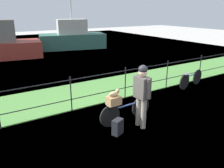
{
  "coord_description": "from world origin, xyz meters",
  "views": [
    {
      "loc": [
        -3.33,
        -4.18,
        2.97
      ],
      "look_at": [
        0.01,
        1.1,
        0.9
      ],
      "focal_mm": 36.09,
      "sensor_mm": 36.0,
      "label": 1
    }
  ],
  "objects_px": {
    "cyclist_person": "(142,91)",
    "bicycle_parked": "(191,79)",
    "wooden_crate": "(114,100)",
    "backpack_on_paving": "(118,127)",
    "moored_boat_mid": "(72,38)",
    "bicycle_main": "(125,111)",
    "terrier_dog": "(114,93)"
  },
  "relations": [
    {
      "from": "cyclist_person",
      "to": "bicycle_parked",
      "type": "bearing_deg",
      "value": 21.12
    },
    {
      "from": "wooden_crate",
      "to": "bicycle_parked",
      "type": "height_order",
      "value": "wooden_crate"
    },
    {
      "from": "wooden_crate",
      "to": "bicycle_parked",
      "type": "bearing_deg",
      "value": 13.22
    },
    {
      "from": "backpack_on_paving",
      "to": "moored_boat_mid",
      "type": "xyz_separation_m",
      "value": [
        4.26,
        12.89,
        0.64
      ]
    },
    {
      "from": "cyclist_person",
      "to": "bicycle_parked",
      "type": "distance_m",
      "value": 4.08
    },
    {
      "from": "moored_boat_mid",
      "to": "bicycle_main",
      "type": "bearing_deg",
      "value": -106.6
    },
    {
      "from": "bicycle_parked",
      "to": "backpack_on_paving",
      "type": "bearing_deg",
      "value": -162.06
    },
    {
      "from": "bicycle_parked",
      "to": "moored_boat_mid",
      "type": "distance_m",
      "value": 11.44
    },
    {
      "from": "bicycle_main",
      "to": "terrier_dog",
      "type": "distance_m",
      "value": 0.69
    },
    {
      "from": "cyclist_person",
      "to": "bicycle_parked",
      "type": "height_order",
      "value": "cyclist_person"
    },
    {
      "from": "cyclist_person",
      "to": "bicycle_parked",
      "type": "xyz_separation_m",
      "value": [
        3.76,
        1.45,
        -0.67
      ]
    },
    {
      "from": "bicycle_main",
      "to": "wooden_crate",
      "type": "relative_size",
      "value": 4.71
    },
    {
      "from": "wooden_crate",
      "to": "moored_boat_mid",
      "type": "height_order",
      "value": "moored_boat_mid"
    },
    {
      "from": "cyclist_person",
      "to": "backpack_on_paving",
      "type": "xyz_separation_m",
      "value": [
        -0.74,
        -0.0,
        -0.8
      ]
    },
    {
      "from": "wooden_crate",
      "to": "backpack_on_paving",
      "type": "xyz_separation_m",
      "value": [
        -0.16,
        -0.44,
        -0.52
      ]
    },
    {
      "from": "terrier_dog",
      "to": "cyclist_person",
      "type": "xyz_separation_m",
      "value": [
        0.55,
        -0.43,
        0.09
      ]
    },
    {
      "from": "bicycle_parked",
      "to": "moored_boat_mid",
      "type": "xyz_separation_m",
      "value": [
        -0.24,
        11.43,
        0.5
      ]
    },
    {
      "from": "bicycle_main",
      "to": "bicycle_parked",
      "type": "bearing_deg",
      "value": 14.32
    },
    {
      "from": "bicycle_main",
      "to": "terrier_dog",
      "type": "relative_size",
      "value": 5.29
    },
    {
      "from": "wooden_crate",
      "to": "terrier_dog",
      "type": "relative_size",
      "value": 1.12
    },
    {
      "from": "bicycle_main",
      "to": "cyclist_person",
      "type": "bearing_deg",
      "value": -67.31
    },
    {
      "from": "bicycle_parked",
      "to": "moored_boat_mid",
      "type": "height_order",
      "value": "moored_boat_mid"
    },
    {
      "from": "cyclist_person",
      "to": "moored_boat_mid",
      "type": "height_order",
      "value": "moored_boat_mid"
    },
    {
      "from": "terrier_dog",
      "to": "cyclist_person",
      "type": "distance_m",
      "value": 0.71
    },
    {
      "from": "wooden_crate",
      "to": "cyclist_person",
      "type": "height_order",
      "value": "cyclist_person"
    },
    {
      "from": "moored_boat_mid",
      "to": "wooden_crate",
      "type": "bearing_deg",
      "value": -108.22
    },
    {
      "from": "backpack_on_paving",
      "to": "bicycle_parked",
      "type": "height_order",
      "value": "bicycle_parked"
    },
    {
      "from": "wooden_crate",
      "to": "cyclist_person",
      "type": "xyz_separation_m",
      "value": [
        0.58,
        -0.43,
        0.28
      ]
    },
    {
      "from": "bicycle_main",
      "to": "terrier_dog",
      "type": "bearing_deg",
      "value": -178.29
    },
    {
      "from": "terrier_dog",
      "to": "bicycle_parked",
      "type": "distance_m",
      "value": 4.47
    },
    {
      "from": "backpack_on_paving",
      "to": "bicycle_parked",
      "type": "relative_size",
      "value": 0.25
    },
    {
      "from": "wooden_crate",
      "to": "moored_boat_mid",
      "type": "distance_m",
      "value": 13.11
    }
  ]
}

